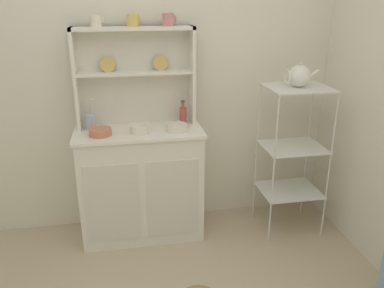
# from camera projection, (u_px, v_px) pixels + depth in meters

# --- Properties ---
(wall_back) EXTENTS (3.84, 0.05, 2.50)m
(wall_back) POSITION_uv_depth(u_px,v_px,m) (128.00, 71.00, 2.98)
(wall_back) COLOR silver
(wall_back) RESTS_ON ground
(hutch_cabinet) EXTENTS (0.93, 0.45, 0.86)m
(hutch_cabinet) POSITION_uv_depth(u_px,v_px,m) (141.00, 182.00, 3.03)
(hutch_cabinet) COLOR white
(hutch_cabinet) RESTS_ON ground
(hutch_shelf_unit) EXTENTS (0.86, 0.18, 0.72)m
(hutch_shelf_unit) POSITION_uv_depth(u_px,v_px,m) (135.00, 69.00, 2.89)
(hutch_shelf_unit) COLOR silver
(hutch_shelf_unit) RESTS_ON hutch_cabinet
(bakers_rack) EXTENTS (0.46, 0.39, 1.16)m
(bakers_rack) POSITION_uv_depth(u_px,v_px,m) (293.00, 142.00, 3.01)
(bakers_rack) COLOR silver
(bakers_rack) RESTS_ON ground
(cup_cream_0) EXTENTS (0.09, 0.08, 0.08)m
(cup_cream_0) POSITION_uv_depth(u_px,v_px,m) (96.00, 21.00, 2.70)
(cup_cream_0) COLOR silver
(cup_cream_0) RESTS_ON hutch_shelf_unit
(cup_gold_1) EXTENTS (0.10, 0.08, 0.09)m
(cup_gold_1) POSITION_uv_depth(u_px,v_px,m) (133.00, 20.00, 2.74)
(cup_gold_1) COLOR #DBB760
(cup_gold_1) RESTS_ON hutch_shelf_unit
(cup_rose_2) EXTENTS (0.10, 0.08, 0.09)m
(cup_rose_2) POSITION_uv_depth(u_px,v_px,m) (168.00, 20.00, 2.78)
(cup_rose_2) COLOR #D17A84
(cup_rose_2) RESTS_ON hutch_shelf_unit
(bowl_mixing_large) EXTENTS (0.16, 0.16, 0.05)m
(bowl_mixing_large) POSITION_uv_depth(u_px,v_px,m) (100.00, 132.00, 2.76)
(bowl_mixing_large) COLOR #C67556
(bowl_mixing_large) RESTS_ON hutch_cabinet
(bowl_floral_medium) EXTENTS (0.12, 0.12, 0.06)m
(bowl_floral_medium) POSITION_uv_depth(u_px,v_px,m) (139.00, 129.00, 2.81)
(bowl_floral_medium) COLOR silver
(bowl_floral_medium) RESTS_ON hutch_cabinet
(bowl_cream_small) EXTENTS (0.16, 0.16, 0.05)m
(bowl_cream_small) POSITION_uv_depth(u_px,v_px,m) (177.00, 127.00, 2.86)
(bowl_cream_small) COLOR silver
(bowl_cream_small) RESTS_ON hutch_cabinet
(jam_bottle) EXTENTS (0.05, 0.05, 0.18)m
(jam_bottle) POSITION_uv_depth(u_px,v_px,m) (183.00, 115.00, 3.00)
(jam_bottle) COLOR #B74C47
(jam_bottle) RESTS_ON hutch_cabinet
(utensil_jar) EXTENTS (0.08, 0.08, 0.24)m
(utensil_jar) POSITION_uv_depth(u_px,v_px,m) (90.00, 122.00, 2.88)
(utensil_jar) COLOR #B2B7C6
(utensil_jar) RESTS_ON hutch_cabinet
(porcelain_teapot) EXTENTS (0.25, 0.16, 0.18)m
(porcelain_teapot) POSITION_uv_depth(u_px,v_px,m) (299.00, 76.00, 2.84)
(porcelain_teapot) COLOR white
(porcelain_teapot) RESTS_ON bakers_rack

